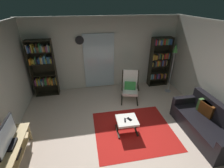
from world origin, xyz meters
The scene contains 15 objects.
ground_plane centered at (0.00, 0.00, 0.00)m, with size 7.02×7.02×0.00m, color beige.
wall_back centered at (0.00, 2.90, 1.30)m, with size 5.60×0.06×2.60m, color beige.
glass_door_panel centered at (-0.21, 2.83, 1.05)m, with size 1.10×0.01×2.00m, color silver.
area_rug centered at (0.37, 0.29, 0.00)m, with size 2.02×1.78×0.01m, color red.
tv_stand centered at (-2.35, -0.17, 0.33)m, with size 0.41×1.33×0.49m.
television centered at (-2.35, -0.17, 0.74)m, with size 0.20×0.83×0.52m.
bookshelf_near_tv centered at (-2.13, 2.65, 1.06)m, with size 0.79×0.30×1.96m.
bookshelf_near_sofa centered at (2.06, 2.64, 1.00)m, with size 0.74×0.30×1.88m.
leather_sofa centered at (2.12, -0.13, 0.31)m, with size 0.81×1.80×0.84m.
lounge_armchair centered at (0.68, 1.77, 0.53)m, with size 0.71×0.77×1.02m.
ottoman centered at (0.18, 0.30, 0.32)m, with size 0.53×0.49×0.39m.
tv_remote centered at (0.12, 0.27, 0.40)m, with size 0.04×0.14×0.02m, color black.
cell_phone centered at (0.24, 0.29, 0.39)m, with size 0.07×0.14×0.01m, color black.
floor_lamp_by_shelf centered at (2.26, 2.03, 1.40)m, with size 0.22×0.22×1.78m.
wall_clock centered at (-0.85, 2.82, 1.85)m, with size 0.29×0.03×0.29m.
Camera 1 is at (-0.77, -2.75, 3.07)m, focal length 25.84 mm.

